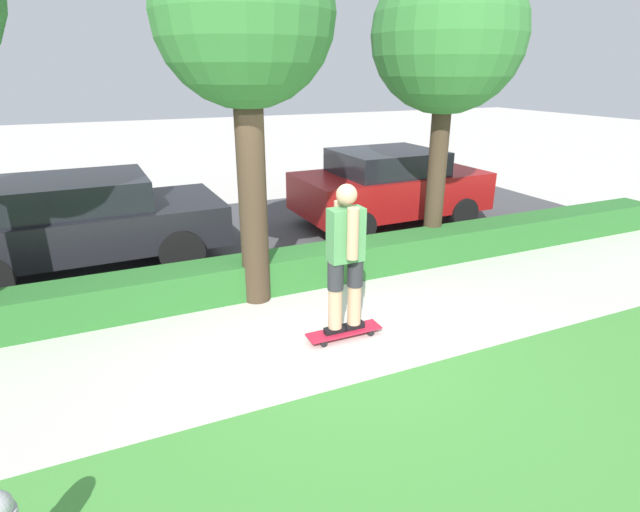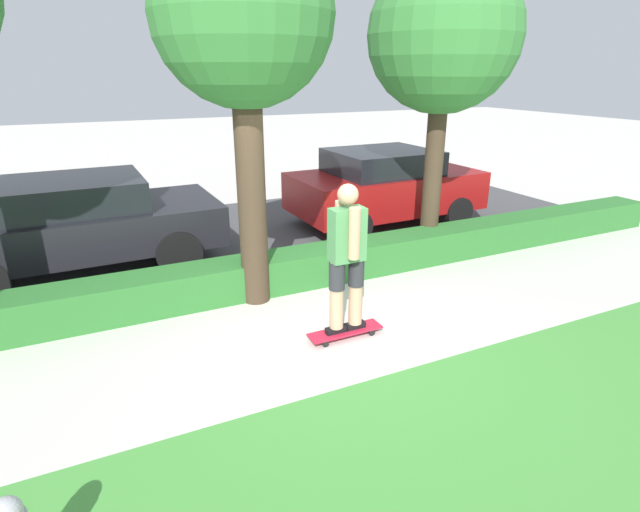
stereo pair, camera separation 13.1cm
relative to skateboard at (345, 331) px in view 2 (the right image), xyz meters
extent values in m
plane|color=beige|center=(0.00, 0.10, -0.08)|extent=(60.00, 60.00, 0.00)
cube|color=#474749|center=(0.00, 4.30, -0.08)|extent=(15.11, 5.00, 0.01)
cube|color=#2D702D|center=(0.00, 1.70, 0.18)|extent=(15.11, 0.60, 0.51)
cube|color=red|center=(0.00, 0.00, 0.01)|extent=(0.91, 0.24, 0.02)
cylinder|color=black|center=(0.31, -0.09, -0.04)|extent=(0.08, 0.04, 0.08)
cylinder|color=black|center=(0.31, 0.09, -0.04)|extent=(0.08, 0.04, 0.08)
cylinder|color=black|center=(-0.31, -0.09, -0.04)|extent=(0.08, 0.04, 0.08)
cylinder|color=black|center=(-0.31, 0.09, -0.04)|extent=(0.08, 0.04, 0.08)
cube|color=black|center=(-0.12, 0.00, 0.05)|extent=(0.26, 0.09, 0.07)
cylinder|color=tan|center=(-0.12, 0.00, 0.50)|extent=(0.16, 0.16, 0.82)
cylinder|color=#2D2D33|center=(-0.12, 0.00, 0.74)|extent=(0.18, 0.18, 0.33)
cube|color=black|center=(0.12, 0.00, 0.05)|extent=(0.26, 0.09, 0.07)
cylinder|color=tan|center=(0.12, 0.00, 0.50)|extent=(0.16, 0.16, 0.82)
cylinder|color=#2D2D33|center=(0.12, 0.00, 0.74)|extent=(0.18, 0.18, 0.33)
cube|color=#519356|center=(0.00, 0.00, 1.21)|extent=(0.39, 0.21, 0.61)
cylinder|color=tan|center=(0.00, -0.16, 1.27)|extent=(0.13, 0.13, 0.57)
cylinder|color=tan|center=(0.00, 0.16, 1.27)|extent=(0.13, 0.13, 0.57)
sphere|color=tan|center=(0.00, 0.00, 1.67)|extent=(0.23, 0.23, 0.23)
cylinder|color=#423323|center=(-0.62, 1.47, 1.43)|extent=(0.37, 0.37, 3.02)
sphere|color=#387F38|center=(-0.62, 1.47, 3.53)|extent=(2.14, 2.14, 2.14)
cylinder|color=#423323|center=(2.69, 2.01, 1.35)|extent=(0.30, 0.30, 2.86)
sphere|color=#387F38|center=(2.69, 2.01, 3.42)|extent=(2.33, 2.33, 2.33)
cube|color=black|center=(-2.69, 3.76, 0.59)|extent=(4.24, 2.07, 0.63)
cube|color=black|center=(-2.82, 3.76, 1.14)|extent=(2.22, 1.78, 0.47)
cylinder|color=black|center=(-1.40, 2.86, 0.27)|extent=(0.71, 0.23, 0.71)
cylinder|color=black|center=(-1.40, 4.66, 0.27)|extent=(0.71, 0.23, 0.71)
cube|color=maroon|center=(3.01, 3.92, 0.60)|extent=(3.85, 2.02, 0.74)
cube|color=black|center=(2.89, 3.92, 1.20)|extent=(2.02, 1.74, 0.46)
cylinder|color=black|center=(4.19, 3.03, 0.23)|extent=(0.61, 0.23, 0.61)
cylinder|color=black|center=(4.19, 4.81, 0.23)|extent=(0.61, 0.23, 0.61)
cylinder|color=black|center=(1.83, 3.03, 0.23)|extent=(0.61, 0.23, 0.61)
cylinder|color=black|center=(1.83, 4.81, 0.23)|extent=(0.61, 0.23, 0.61)
camera|label=1|loc=(-2.41, -4.67, 2.92)|focal=28.00mm
camera|label=2|loc=(-2.53, -4.61, 2.92)|focal=28.00mm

